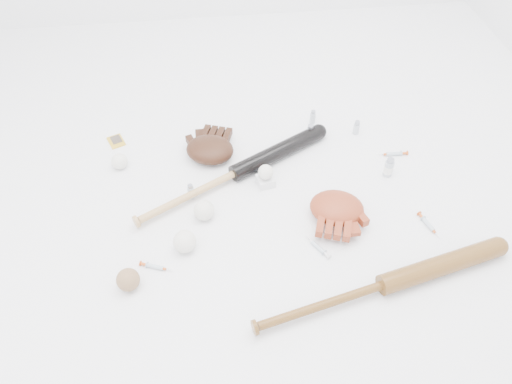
{
  "coord_description": "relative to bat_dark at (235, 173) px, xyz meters",
  "views": [
    {
      "loc": [
        -0.16,
        -1.29,
        1.43
      ],
      "look_at": [
        0.0,
        -0.01,
        0.06
      ],
      "focal_mm": 35.0,
      "sensor_mm": 36.0,
      "label": 1
    }
  ],
  "objects": [
    {
      "name": "vial_3",
      "position": [
        0.62,
        -0.05,
        0.01
      ],
      "size": [
        0.04,
        0.04,
        0.09
      ],
      "primitive_type": "cylinder",
      "color": "#B3BCC4",
      "rests_on": "ground"
    },
    {
      "name": "vial_1",
      "position": [
        0.56,
        0.22,
        -0.0
      ],
      "size": [
        0.03,
        0.03,
        0.07
      ],
      "primitive_type": "cylinder",
      "color": "#B3BCC4",
      "rests_on": "ground"
    },
    {
      "name": "baseball_left",
      "position": [
        -0.21,
        -0.33,
        0.01
      ],
      "size": [
        0.08,
        0.08,
        0.08
      ],
      "primitive_type": "sphere",
      "color": "silver",
      "rests_on": "ground"
    },
    {
      "name": "glove_tan",
      "position": [
        0.36,
        -0.24,
        0.01
      ],
      "size": [
        0.31,
        0.31,
        0.09
      ],
      "primitive_type": null,
      "rotation": [
        0.0,
        0.0,
        2.8
      ],
      "color": "maroon",
      "rests_on": "ground"
    },
    {
      "name": "baseball_mid",
      "position": [
        -0.13,
        -0.19,
        0.0
      ],
      "size": [
        0.08,
        0.08,
        0.08
      ],
      "primitive_type": "sphere",
      "color": "silver",
      "rests_on": "ground"
    },
    {
      "name": "bat_dark",
      "position": [
        0.0,
        0.0,
        0.0
      ],
      "size": [
        0.85,
        0.51,
        0.07
      ],
      "primitive_type": null,
      "rotation": [
        0.0,
        0.0,
        0.5
      ],
      "color": "black",
      "rests_on": "ground"
    },
    {
      "name": "syringe_3",
      "position": [
        0.69,
        -0.33,
        -0.03
      ],
      "size": [
        0.06,
        0.14,
        0.02
      ],
      "primitive_type": null,
      "rotation": [
        0.0,
        0.0,
        -1.31
      ],
      "color": "#ADBCC6",
      "rests_on": "ground"
    },
    {
      "name": "trading_card",
      "position": [
        -0.49,
        0.29,
        -0.03
      ],
      "size": [
        0.09,
        0.1,
        0.0
      ],
      "primitive_type": "cube",
      "rotation": [
        0.0,
        0.0,
        0.39
      ],
      "color": "gold",
      "rests_on": "ground"
    },
    {
      "name": "syringe_1",
      "position": [
        0.26,
        -0.39,
        -0.03
      ],
      "size": [
        0.09,
        0.13,
        0.02
      ],
      "primitive_type": null,
      "rotation": [
        0.0,
        0.0,
        2.13
      ],
      "color": "#ADBCC6",
      "rests_on": "ground"
    },
    {
      "name": "baseball_aged",
      "position": [
        -0.4,
        -0.46,
        0.0
      ],
      "size": [
        0.08,
        0.08,
        0.08
      ],
      "primitive_type": "sphere",
      "color": "olive",
      "rests_on": "ground"
    },
    {
      "name": "vial_0",
      "position": [
        0.38,
        0.32,
        -0.0
      ],
      "size": [
        0.03,
        0.03,
        0.07
      ],
      "primitive_type": "cylinder",
      "color": "#B3BCC4",
      "rests_on": "ground"
    },
    {
      "name": "vial_4",
      "position": [
        -0.18,
        -0.08,
        -0.0
      ],
      "size": [
        0.03,
        0.03,
        0.07
      ],
      "primitive_type": "cylinder",
      "color": "#B3BCC4",
      "rests_on": "ground"
    },
    {
      "name": "baseball_on_pedestal",
      "position": [
        0.12,
        -0.04,
        0.03
      ],
      "size": [
        0.06,
        0.06,
        0.06
      ],
      "primitive_type": "sphere",
      "color": "silver",
      "rests_on": "pedestal"
    },
    {
      "name": "syringe_4",
      "position": [
        0.68,
        0.06,
        -0.03
      ],
      "size": [
        0.14,
        0.03,
        0.02
      ],
      "primitive_type": null,
      "rotation": [
        0.0,
        0.0,
        3.1
      ],
      "color": "#ADBCC6",
      "rests_on": "ground"
    },
    {
      "name": "baseball_upper",
      "position": [
        -0.46,
        0.13,
        -0.0
      ],
      "size": [
        0.07,
        0.07,
        0.07
      ],
      "primitive_type": "sphere",
      "color": "silver",
      "rests_on": "ground"
    },
    {
      "name": "syringe_2",
      "position": [
        0.1,
        0.02,
        -0.03
      ],
      "size": [
        0.06,
        0.14,
        0.02
      ],
      "primitive_type": null,
      "rotation": [
        0.0,
        0.0,
        1.3
      ],
      "color": "#ADBCC6",
      "rests_on": "ground"
    },
    {
      "name": "syringe_0",
      "position": [
        -0.32,
        -0.4,
        -0.03
      ],
      "size": [
        0.13,
        0.07,
        0.02
      ],
      "primitive_type": null,
      "rotation": [
        0.0,
        0.0,
        -0.39
      ],
      "color": "#ADBCC6",
      "rests_on": "ground"
    },
    {
      "name": "glove_dark",
      "position": [
        -0.09,
        0.14,
        0.01
      ],
      "size": [
        0.31,
        0.31,
        0.09
      ],
      "primitive_type": null,
      "rotation": [
        0.0,
        0.0,
        -0.35
      ],
      "color": "#32190E",
      "rests_on": "ground"
    },
    {
      "name": "pedestal",
      "position": [
        0.12,
        -0.04,
        -0.02
      ],
      "size": [
        0.08,
        0.08,
        0.04
      ],
      "primitive_type": "cube",
      "rotation": [
        0.0,
        0.0,
        0.22
      ],
      "color": "white",
      "rests_on": "ground"
    },
    {
      "name": "bat_wood",
      "position": [
        0.43,
        -0.58,
        0.0
      ],
      "size": [
        0.95,
        0.28,
        0.07
      ],
      "primitive_type": null,
      "rotation": [
        0.0,
        0.0,
        0.23
      ],
      "color": "brown",
      "rests_on": "ground"
    },
    {
      "name": "vial_2",
      "position": [
        0.34,
        0.2,
        0.01
      ],
      "size": [
        0.03,
        0.03,
        0.08
      ],
      "primitive_type": "cylinder",
      "color": "#B3BCC4",
      "rests_on": "ground"
    }
  ]
}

